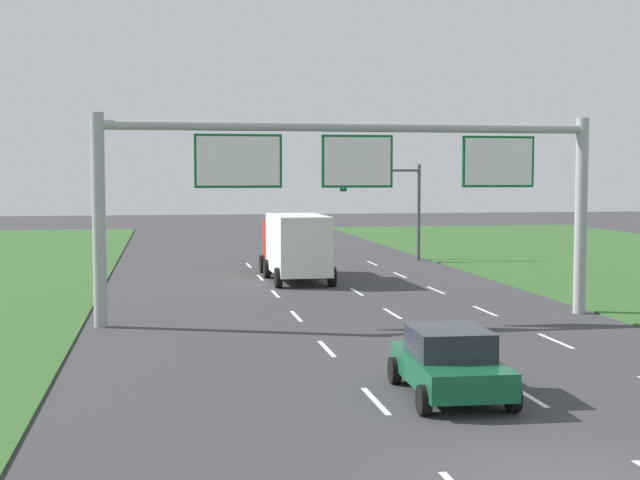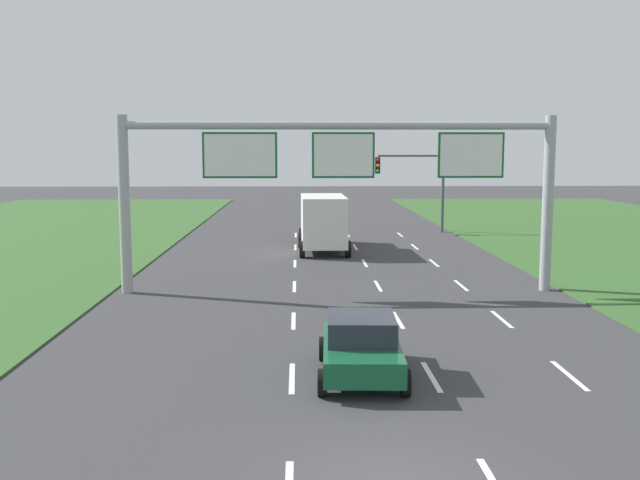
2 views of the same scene
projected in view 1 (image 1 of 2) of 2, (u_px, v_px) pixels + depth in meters
name	position (u px, v px, depth m)	size (l,w,h in m)	color
lane_dashes_inner_left	(348.00, 371.00, 22.59)	(0.14, 56.40, 0.01)	white
lane_dashes_inner_right	(479.00, 366.00, 23.19)	(0.14, 56.40, 0.01)	white
lane_dashes_slip	(604.00, 361.00, 23.79)	(0.14, 56.40, 0.01)	white
car_near_red	(450.00, 362.00, 19.97)	(2.28, 4.01, 1.54)	#145633
box_truck	(295.00, 244.00, 42.22)	(2.77, 7.38, 3.13)	#B21E19
sign_gantry	(355.00, 177.00, 30.32)	(17.24, 0.44, 7.00)	#9EA0A5
traffic_light_mast	(387.00, 194.00, 51.53)	(4.76, 0.49, 5.60)	#47494F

